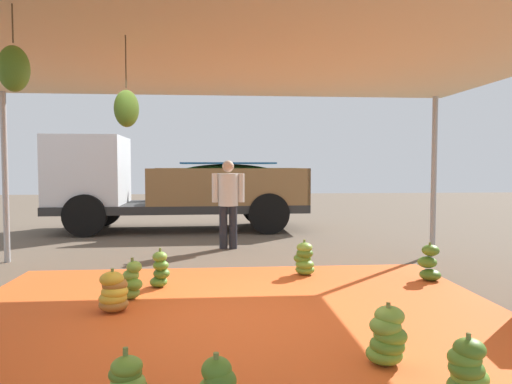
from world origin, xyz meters
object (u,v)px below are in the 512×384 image
(banana_bunch_7, at_px, (387,337))
(cargo_truck_main, at_px, (169,184))
(banana_bunch_4, at_px, (132,281))
(worker_0, at_px, (228,197))
(banana_bunch_6, at_px, (467,370))
(banana_bunch_1, at_px, (429,264))
(banana_bunch_5, at_px, (304,260))
(banana_bunch_2, at_px, (126,383))
(banana_bunch_9, at_px, (114,293))
(banana_bunch_0, at_px, (160,271))

(banana_bunch_7, relative_size, cargo_truck_main, 0.08)
(banana_bunch_4, xyz_separation_m, worker_0, (1.28, 3.54, 0.80))
(banana_bunch_4, height_order, banana_bunch_7, banana_bunch_7)
(banana_bunch_6, bearing_deg, cargo_truck_main, 108.04)
(banana_bunch_1, relative_size, banana_bunch_7, 1.06)
(banana_bunch_5, relative_size, cargo_truck_main, 0.08)
(banana_bunch_2, xyz_separation_m, banana_bunch_4, (-0.43, 2.71, 0.05))
(banana_bunch_5, relative_size, banana_bunch_7, 1.04)
(banana_bunch_5, xyz_separation_m, banana_bunch_9, (-2.49, -1.62, -0.02))
(banana_bunch_5, height_order, banana_bunch_7, banana_bunch_5)
(banana_bunch_0, bearing_deg, banana_bunch_7, -50.87)
(banana_bunch_1, relative_size, banana_bunch_2, 1.31)
(banana_bunch_0, relative_size, banana_bunch_2, 1.29)
(banana_bunch_7, bearing_deg, banana_bunch_1, 59.41)
(banana_bunch_1, xyz_separation_m, banana_bunch_7, (-1.65, -2.79, -0.01))
(cargo_truck_main, bearing_deg, banana_bunch_0, -85.61)
(banana_bunch_4, relative_size, banana_bunch_6, 1.10)
(banana_bunch_2, bearing_deg, banana_bunch_0, 92.69)
(banana_bunch_5, xyz_separation_m, cargo_truck_main, (-2.55, 5.37, 0.95))
(banana_bunch_5, bearing_deg, banana_bunch_2, -116.90)
(banana_bunch_4, bearing_deg, worker_0, 70.16)
(banana_bunch_0, height_order, banana_bunch_2, banana_bunch_0)
(banana_bunch_6, distance_m, worker_0, 6.54)
(banana_bunch_5, distance_m, cargo_truck_main, 6.01)
(banana_bunch_2, xyz_separation_m, banana_bunch_6, (2.40, -0.05, 0.03))
(banana_bunch_4, bearing_deg, banana_bunch_9, -103.08)
(banana_bunch_0, relative_size, cargo_truck_main, 0.08)
(banana_bunch_1, distance_m, banana_bunch_5, 1.81)
(banana_bunch_9, bearing_deg, banana_bunch_2, -75.94)
(banana_bunch_5, relative_size, banana_bunch_6, 1.15)
(banana_bunch_9, distance_m, worker_0, 4.36)
(banana_bunch_6, height_order, worker_0, worker_0)
(banana_bunch_0, xyz_separation_m, banana_bunch_5, (2.09, 0.57, 0.00))
(banana_bunch_1, height_order, banana_bunch_6, banana_bunch_1)
(banana_bunch_4, xyz_separation_m, banana_bunch_5, (2.37, 1.11, 0.01))
(banana_bunch_7, height_order, banana_bunch_9, banana_bunch_7)
(banana_bunch_0, bearing_deg, worker_0, 71.64)
(banana_bunch_9, bearing_deg, banana_bunch_5, 33.02)
(banana_bunch_2, distance_m, banana_bunch_7, 2.11)
(banana_bunch_2, height_order, banana_bunch_7, banana_bunch_7)
(worker_0, bearing_deg, banana_bunch_1, -45.69)
(banana_bunch_9, xyz_separation_m, cargo_truck_main, (-0.06, 6.98, 0.96))
(banana_bunch_4, distance_m, banana_bunch_6, 3.96)
(banana_bunch_6, distance_m, banana_bunch_7, 0.71)
(banana_bunch_0, relative_size, worker_0, 0.31)
(banana_bunch_4, distance_m, worker_0, 3.85)
(banana_bunch_1, distance_m, banana_bunch_4, 4.16)
(banana_bunch_4, height_order, worker_0, worker_0)
(banana_bunch_0, distance_m, worker_0, 3.26)
(banana_bunch_2, xyz_separation_m, banana_bunch_5, (1.94, 3.82, 0.06))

